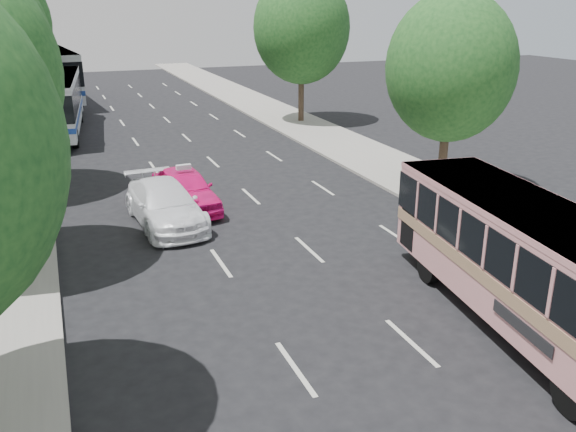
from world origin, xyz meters
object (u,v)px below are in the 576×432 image
white_pickup (165,204)px  pink_taxi (185,189)px  pink_bus (529,255)px  tour_coach_front (56,100)px  tour_coach_rear (49,71)px

white_pickup → pink_taxi: bearing=50.2°
pink_bus → pink_taxi: (-5.62, 11.73, -1.11)m
pink_bus → white_pickup: size_ratio=1.91×
pink_bus → white_pickup: bearing=130.4°
tour_coach_front → white_pickup: bearing=-75.2°
pink_taxi → white_pickup: 1.75m
tour_coach_front → pink_taxi: bearing=-70.9°
pink_bus → white_pickup: 12.31m
pink_taxi → tour_coach_front: bearing=99.8°
white_pickup → pink_bus: bearing=-61.5°
white_pickup → tour_coach_rear: bearing=91.4°
tour_coach_rear → pink_bus: bearing=-82.4°
pink_taxi → white_pickup: (-1.02, -1.43, -0.04)m
pink_taxi → tour_coach_rear: size_ratio=0.33×
tour_coach_front → tour_coach_rear: bearing=95.6°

